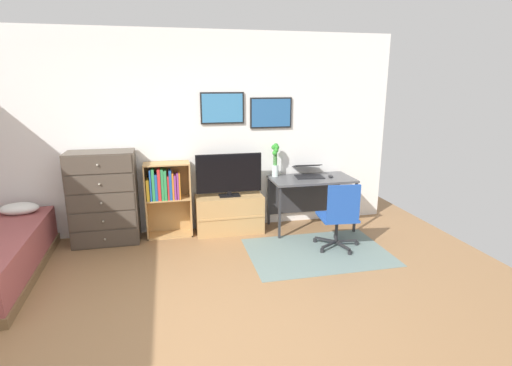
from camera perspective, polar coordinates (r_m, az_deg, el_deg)
ground_plane at (r=3.62m, az=-9.08°, el=-20.06°), size 7.20×7.20×0.00m
wall_back_with_posters at (r=5.47m, az=-11.26°, el=6.91°), size 6.12×0.09×2.70m
area_rug at (r=5.01m, az=8.88°, el=-9.76°), size 1.70×1.20×0.01m
dresser at (r=5.41m, az=-21.07°, el=-2.03°), size 0.82×0.46×1.20m
bookshelf at (r=5.39m, az=-12.85°, el=-1.30°), size 0.60×0.30×1.01m
tv_stand at (r=5.51m, az=-3.85°, el=-4.45°), size 0.91×0.41×0.52m
television at (r=5.34m, az=-3.91°, el=1.14°), size 0.89×0.16×0.59m
desk at (r=5.67m, az=7.71°, el=-0.38°), size 1.14×0.63×0.74m
office_chair at (r=4.97m, az=11.98°, el=-4.48°), size 0.57×0.58×0.86m
laptop at (r=5.66m, az=7.54°, el=1.67°), size 0.42×0.45×0.17m
computer_mouse at (r=5.64m, az=10.69°, el=0.98°), size 0.06×0.10×0.03m
bamboo_vase at (r=5.56m, az=2.81°, el=3.55°), size 0.11×0.10×0.47m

